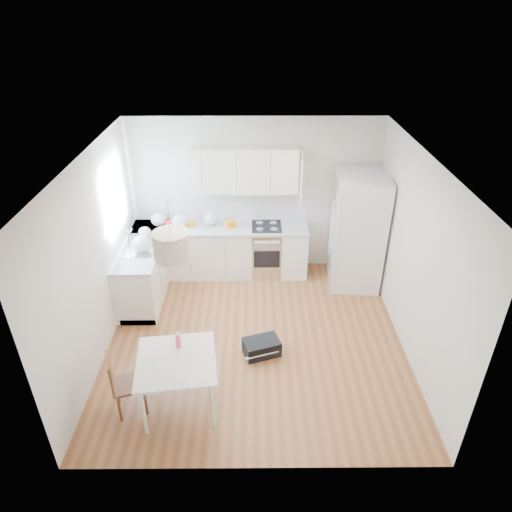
{
  "coord_description": "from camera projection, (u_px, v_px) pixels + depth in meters",
  "views": [
    {
      "loc": [
        -0.03,
        -5.15,
        4.4
      ],
      "look_at": [
        0.01,
        0.4,
        1.16
      ],
      "focal_mm": 32.0,
      "sensor_mm": 36.0,
      "label": 1
    }
  ],
  "objects": [
    {
      "name": "backsplash_back",
      "position": [
        220.0,
        204.0,
        7.86
      ],
      "size": [
        3.0,
        0.01,
        0.58
      ],
      "primitive_type": "cube",
      "color": "white",
      "rests_on": "wall_back"
    },
    {
      "name": "upper_cabinets",
      "position": [
        246.0,
        170.0,
        7.39
      ],
      "size": [
        1.7,
        0.32,
        0.75
      ],
      "primitive_type": "cube",
      "color": "white",
      "rests_on": "wall_back"
    },
    {
      "name": "snack_red",
      "position": [
        170.0,
        224.0,
        7.72
      ],
      "size": [
        0.17,
        0.14,
        0.1
      ],
      "primitive_type": "cube",
      "rotation": [
        0.0,
        0.0,
        0.35
      ],
      "color": "red",
      "rests_on": "counter_back"
    },
    {
      "name": "snack_orange",
      "position": [
        231.0,
        224.0,
        7.7
      ],
      "size": [
        0.19,
        0.17,
        0.11
      ],
      "primitive_type": "cube",
      "rotation": [
        0.0,
        0.0,
        0.46
      ],
      "color": "orange",
      "rests_on": "counter_back"
    },
    {
      "name": "refrigerator",
      "position": [
        358.0,
        231.0,
        7.53
      ],
      "size": [
        0.98,
        1.02,
        1.92
      ],
      "primitive_type": null,
      "rotation": [
        0.0,
        0.0,
        -0.07
      ],
      "color": "white",
      "rests_on": "floor"
    },
    {
      "name": "dining_chair",
      "position": [
        129.0,
        383.0,
        5.34
      ],
      "size": [
        0.45,
        0.45,
        0.84
      ],
      "primitive_type": null,
      "rotation": [
        0.0,
        0.0,
        0.34
      ],
      "color": "#502818",
      "rests_on": "floor"
    },
    {
      "name": "grocery_bag_c",
      "position": [
        211.0,
        219.0,
        7.76
      ],
      "size": [
        0.24,
        0.2,
        0.22
      ],
      "primitive_type": "ellipsoid",
      "color": "silver",
      "rests_on": "counter_back"
    },
    {
      "name": "dining_table",
      "position": [
        177.0,
        365.0,
        5.28
      ],
      "size": [
        1.01,
        1.01,
        0.72
      ],
      "rotation": [
        0.0,
        0.0,
        0.12
      ],
      "color": "#BFB4A3",
      "rests_on": "floor"
    },
    {
      "name": "snack_yellow",
      "position": [
        190.0,
        224.0,
        7.73
      ],
      "size": [
        0.18,
        0.16,
        0.1
      ],
      "primitive_type": "cube",
      "rotation": [
        0.0,
        0.0,
        -0.57
      ],
      "color": "gold",
      "rests_on": "counter_back"
    },
    {
      "name": "grocery_bag_b",
      "position": [
        180.0,
        221.0,
        7.66
      ],
      "size": [
        0.26,
        0.22,
        0.23
      ],
      "primitive_type": "ellipsoid",
      "color": "silver",
      "rests_on": "counter_back"
    },
    {
      "name": "drink_bottle",
      "position": [
        178.0,
        340.0,
        5.39
      ],
      "size": [
        0.07,
        0.07,
        0.21
      ],
      "primitive_type": "cylinder",
      "rotation": [
        0.0,
        0.0,
        0.17
      ],
      "color": "#F1437F",
      "rests_on": "dining_table"
    },
    {
      "name": "grocery_bag_a",
      "position": [
        158.0,
        220.0,
        7.73
      ],
      "size": [
        0.25,
        0.21,
        0.22
      ],
      "primitive_type": "ellipsoid",
      "color": "silver",
      "rests_on": "counter_back"
    },
    {
      "name": "wall_right",
      "position": [
        415.0,
        258.0,
        6.0
      ],
      "size": [
        0.0,
        4.2,
        4.2
      ],
      "primitive_type": "plane",
      "rotation": [
        1.57,
        0.0,
        -1.57
      ],
      "color": "beige",
      "rests_on": "floor"
    },
    {
      "name": "window_glassblock",
      "position": [
        114.0,
        197.0,
        6.76
      ],
      "size": [
        0.02,
        1.0,
        1.0
      ],
      "primitive_type": "cube",
      "color": "#BFE0F9",
      "rests_on": "wall_left"
    },
    {
      "name": "wall_back",
      "position": [
        255.0,
        196.0,
        7.8
      ],
      "size": [
        4.2,
        0.0,
        4.2
      ],
      "primitive_type": "plane",
      "rotation": [
        1.57,
        0.0,
        0.0
      ],
      "color": "beige",
      "rests_on": "floor"
    },
    {
      "name": "wall_left",
      "position": [
        95.0,
        259.0,
        5.97
      ],
      "size": [
        0.0,
        4.2,
        4.2
      ],
      "primitive_type": "plane",
      "rotation": [
        1.57,
        0.0,
        1.57
      ],
      "color": "beige",
      "rests_on": "floor"
    },
    {
      "name": "sink",
      "position": [
        141.0,
        246.0,
        7.19
      ],
      "size": [
        0.5,
        0.8,
        0.16
      ],
      "primitive_type": null,
      "color": "silver",
      "rests_on": "counter_left"
    },
    {
      "name": "ceiling",
      "position": [
        255.0,
        159.0,
        5.3
      ],
      "size": [
        4.2,
        4.2,
        0.0
      ],
      "primitive_type": "plane",
      "rotation": [
        3.14,
        0.0,
        0.0
      ],
      "color": "white",
      "rests_on": "wall_back"
    },
    {
      "name": "counter_left",
      "position": [
        142.0,
        245.0,
        7.24
      ],
      "size": [
        0.64,
        1.82,
        0.04
      ],
      "primitive_type": "cube",
      "color": "#A0A2A5",
      "rests_on": "cabinets_left"
    },
    {
      "name": "range_oven",
      "position": [
        266.0,
        251.0,
        8.0
      ],
      "size": [
        0.5,
        0.61,
        0.88
      ],
      "primitive_type": null,
      "color": "silver",
      "rests_on": "floor"
    },
    {
      "name": "cabinets_back",
      "position": [
        221.0,
        251.0,
        7.99
      ],
      "size": [
        3.0,
        0.6,
        0.88
      ],
      "primitive_type": "cube",
      "color": "white",
      "rests_on": "floor"
    },
    {
      "name": "pendant_lamp",
      "position": [
        172.0,
        246.0,
        4.58
      ],
      "size": [
        0.42,
        0.42,
        0.29
      ],
      "primitive_type": "cylinder",
      "rotation": [
        0.0,
        0.0,
        -0.12
      ],
      "color": "beige",
      "rests_on": "ceiling"
    },
    {
      "name": "backsplash_left",
      "position": [
        120.0,
        228.0,
        7.08
      ],
      "size": [
        0.01,
        1.8,
        0.58
      ],
      "primitive_type": "cube",
      "color": "white",
      "rests_on": "wall_left"
    },
    {
      "name": "cabinets_left",
      "position": [
        145.0,
        269.0,
        7.47
      ],
      "size": [
        0.6,
        1.8,
        0.88
      ],
      "primitive_type": "cube",
      "color": "white",
      "rests_on": "floor"
    },
    {
      "name": "floor",
      "position": [
        255.0,
        338.0,
        6.66
      ],
      "size": [
        4.2,
        4.2,
        0.0
      ],
      "primitive_type": "plane",
      "color": "brown",
      "rests_on": "ground"
    },
    {
      "name": "gym_bag",
      "position": [
        262.0,
        347.0,
        6.33
      ],
      "size": [
        0.56,
        0.45,
        0.22
      ],
      "primitive_type": "cube",
      "rotation": [
        0.0,
        0.0,
        0.32
      ],
      "color": "black",
      "rests_on": "floor"
    },
    {
      "name": "counter_back",
      "position": [
        220.0,
        228.0,
        7.76
      ],
      "size": [
        3.02,
        0.64,
        0.04
      ],
      "primitive_type": "cube",
      "color": "#A0A2A5",
      "rests_on": "cabinets_back"
    },
    {
      "name": "grocery_bag_d",
      "position": [
        145.0,
        232.0,
        7.37
      ],
      "size": [
        0.2,
        0.17,
        0.18
      ],
      "primitive_type": "ellipsoid",
      "color": "silver",
      "rests_on": "counter_back"
    },
    {
      "name": "grocery_bag_e",
      "position": [
        142.0,
        244.0,
        6.95
      ],
      "size": [
        0.29,
        0.25,
        0.26
      ],
      "primitive_type": "ellipsoid",
      "color": "silver",
      "rests_on": "counter_left"
    }
  ]
}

